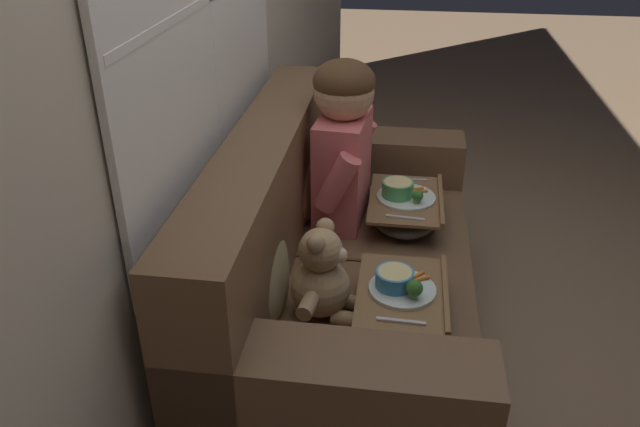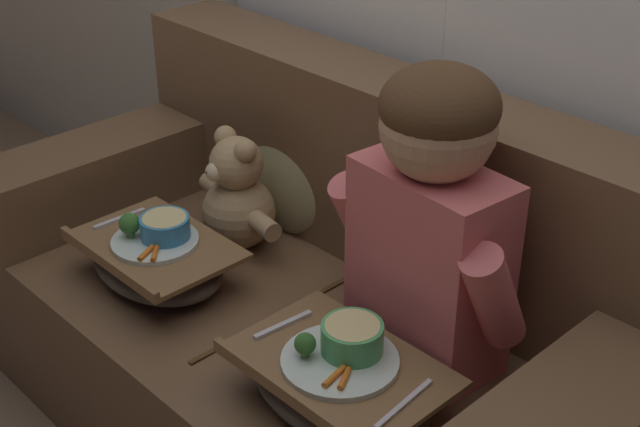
# 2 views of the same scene
# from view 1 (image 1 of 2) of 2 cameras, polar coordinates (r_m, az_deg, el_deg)

# --- Properties ---
(ground_plane) EXTENTS (14.00, 14.00, 0.00)m
(ground_plane) POSITION_cam_1_polar(r_m,az_deg,el_deg) (2.56, 2.76, -12.47)
(ground_plane) COLOR #8E7051
(wall_back_with_window) EXTENTS (8.00, 0.08, 2.60)m
(wall_back_with_window) POSITION_cam_1_polar(r_m,az_deg,el_deg) (2.06, -11.30, 17.56)
(wall_back_with_window) COLOR beige
(wall_back_with_window) RESTS_ON ground_plane
(couch) EXTENTS (1.70, 0.86, 0.91)m
(couch) POSITION_cam_1_polar(r_m,az_deg,el_deg) (2.36, 1.39, -6.20)
(couch) COLOR brown
(couch) RESTS_ON ground_plane
(throw_pillow_behind_child) EXTENTS (0.36, 0.17, 0.37)m
(throw_pillow_behind_child) POSITION_cam_1_polar(r_m,az_deg,el_deg) (2.51, -1.85, 3.24)
(throw_pillow_behind_child) COLOR #B2754C
(throw_pillow_behind_child) RESTS_ON couch
(throw_pillow_behind_teddy) EXTENTS (0.36, 0.18, 0.38)m
(throw_pillow_behind_teddy) POSITION_cam_1_polar(r_m,az_deg,el_deg) (1.98, -4.90, -4.61)
(throw_pillow_behind_teddy) COLOR tan
(throw_pillow_behind_teddy) RESTS_ON couch
(child_figure) EXTENTS (0.48, 0.24, 0.66)m
(child_figure) POSITION_cam_1_polar(r_m,az_deg,el_deg) (2.41, 2.15, 7.10)
(child_figure) COLOR #DB6666
(child_figure) RESTS_ON couch
(teddy_bear) EXTENTS (0.34, 0.24, 0.32)m
(teddy_bear) POSITION_cam_1_polar(r_m,az_deg,el_deg) (1.97, 0.17, -5.85)
(teddy_bear) COLOR tan
(teddy_bear) RESTS_ON couch
(lap_tray_child) EXTENTS (0.43, 0.29, 0.18)m
(lap_tray_child) POSITION_cam_1_polar(r_m,az_deg,el_deg) (2.53, 7.77, 0.52)
(lap_tray_child) COLOR #473D33
(lap_tray_child) RESTS_ON child_figure
(lap_tray_teddy) EXTENTS (0.40, 0.28, 0.18)m
(lap_tray_teddy) POSITION_cam_1_polar(r_m,az_deg,el_deg) (2.00, 7.44, -8.02)
(lap_tray_teddy) COLOR #473D33
(lap_tray_teddy) RESTS_ON teddy_bear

